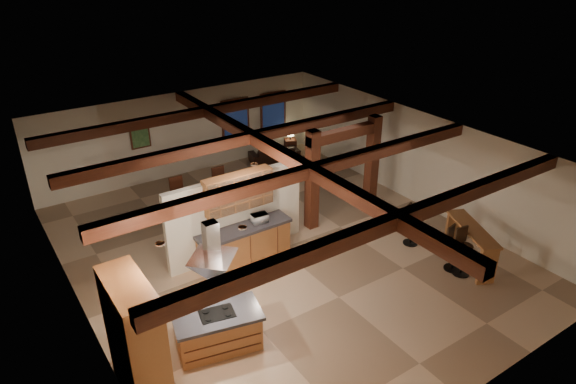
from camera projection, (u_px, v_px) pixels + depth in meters
name	position (u px, v px, depth m)	size (l,w,h in m)	color
ground	(280.00, 249.00, 13.65)	(12.00, 12.00, 0.00)	#CCAA88
room_walls	(279.00, 189.00, 12.86)	(12.00, 12.00, 12.00)	white
ceiling_beams	(279.00, 153.00, 12.43)	(10.00, 12.00, 0.28)	#3F180F
timber_posts	(344.00, 161.00, 14.50)	(2.50, 0.30, 2.90)	#3F180F
partition_wall	(236.00, 215.00, 13.03)	(3.80, 0.18, 2.20)	white
pantry_cabinet	(136.00, 340.00, 8.85)	(0.67, 1.60, 2.40)	#975D30
back_counter	(245.00, 243.00, 13.02)	(2.50, 0.66, 0.94)	#975D30
upper_display_cabinet	(238.00, 192.00, 12.56)	(1.80, 0.36, 0.95)	#975D30
range_hood	(214.00, 274.00, 9.60)	(1.10, 1.10, 1.40)	silver
back_windows	(255.00, 118.00, 18.79)	(2.70, 0.07, 1.70)	#3F180F
framed_art	(140.00, 136.00, 16.55)	(0.65, 0.05, 0.85)	#3F180F
recessed_cans	(223.00, 207.00, 9.67)	(3.16, 2.46, 0.03)	silver
kitchen_island	(218.00, 330.00, 10.20)	(1.88, 1.27, 0.86)	#975D30
dining_table	(205.00, 203.00, 15.35)	(1.76, 0.98, 0.62)	#3E1C0F
sofa	(274.00, 153.00, 18.98)	(1.84, 0.72, 0.54)	black
microwave	(260.00, 218.00, 13.00)	(0.41, 0.28, 0.23)	silver
bar_counter	(471.00, 240.00, 12.77)	(1.25, 1.98, 1.02)	#975D30
side_table	(290.00, 146.00, 19.68)	(0.43, 0.43, 0.53)	#3F180F
table_lamp	(290.00, 133.00, 19.45)	(0.28, 0.28, 0.33)	black
bar_stool_a	(463.00, 251.00, 12.41)	(0.43, 0.44, 1.23)	black
bar_stool_b	(453.00, 248.00, 12.59)	(0.41, 0.43, 1.17)	black
bar_stool_c	(411.00, 224.00, 13.66)	(0.42, 0.44, 1.14)	black
dining_chairs	(205.00, 195.00, 15.22)	(1.83, 1.83, 1.16)	#3F180F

